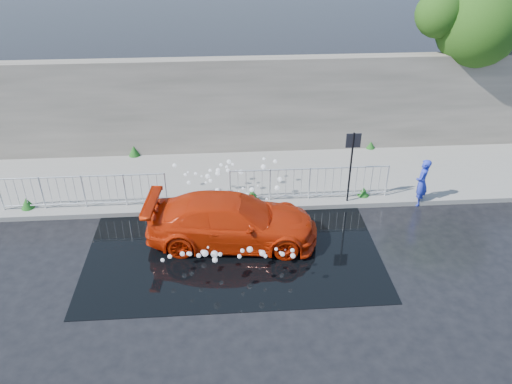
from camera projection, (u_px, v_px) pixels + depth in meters
ground at (215, 273)px, 13.02m from camera, size 90.00×90.00×0.00m
pavement at (215, 179)px, 17.29m from camera, size 30.00×4.00×0.15m
curb at (215, 209)px, 15.56m from camera, size 30.00×0.25×0.16m
retaining_wall at (213, 106)px, 18.26m from camera, size 30.00×0.60×3.50m
puddle at (233, 249)px, 13.91m from camera, size 8.00×5.00×0.01m
sign_post at (352, 156)px, 15.08m from camera, size 0.45×0.06×2.50m
tree at (486, 20)px, 17.60m from camera, size 4.97×3.00×6.34m
railing_left at (83, 190)px, 15.28m from camera, size 5.05×0.05×1.10m
railing_right at (309, 182)px, 15.72m from camera, size 5.05×0.05×1.10m
weeds at (202, 179)px, 16.74m from camera, size 12.17×3.93×0.40m
water_spray at (235, 204)px, 14.62m from camera, size 3.56×5.50×1.00m
red_car at (232, 221)px, 13.92m from camera, size 4.93×2.41×1.38m
person at (422, 182)px, 15.61m from camera, size 0.62×0.68×1.57m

